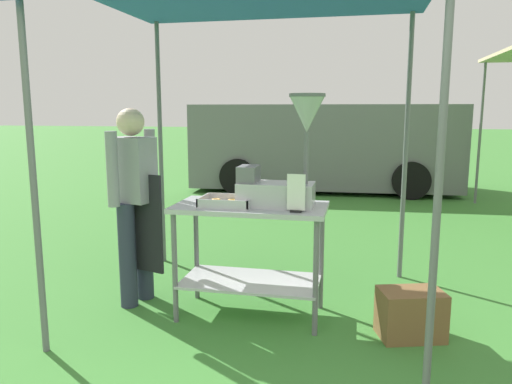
# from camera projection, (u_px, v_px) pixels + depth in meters

# --- Properties ---
(ground_plane) EXTENTS (70.00, 70.00, 0.00)m
(ground_plane) POSITION_uv_depth(u_px,v_px,m) (329.00, 202.00, 8.52)
(ground_plane) COLOR #3D7F33
(donut_cart) EXTENTS (1.15, 0.59, 0.88)m
(donut_cart) POSITION_uv_depth(u_px,v_px,m) (251.00, 235.00, 3.73)
(donut_cart) COLOR #B7B7BC
(donut_cart) RESTS_ON ground
(donut_tray) EXTENTS (0.39, 0.30, 0.07)m
(donut_tray) POSITION_uv_depth(u_px,v_px,m) (227.00, 203.00, 3.64)
(donut_tray) COLOR #B7B7BC
(donut_tray) RESTS_ON donut_cart
(donut_fryer) EXTENTS (0.63, 0.28, 0.83)m
(donut_fryer) POSITION_uv_depth(u_px,v_px,m) (285.00, 165.00, 3.57)
(donut_fryer) COLOR #B7B7BC
(donut_fryer) RESTS_ON donut_cart
(menu_sign) EXTENTS (0.13, 0.05, 0.27)m
(menu_sign) POSITION_uv_depth(u_px,v_px,m) (296.00, 196.00, 3.41)
(menu_sign) COLOR black
(menu_sign) RESTS_ON donut_cart
(vendor) EXTENTS (0.47, 0.53, 1.61)m
(vendor) POSITION_uv_depth(u_px,v_px,m) (134.00, 196.00, 3.95)
(vendor) COLOR #2D3347
(vendor) RESTS_ON ground
(supply_crate) EXTENTS (0.50, 0.40, 0.34)m
(supply_crate) POSITION_uv_depth(u_px,v_px,m) (411.00, 314.00, 3.43)
(supply_crate) COLOR brown
(supply_crate) RESTS_ON ground
(van_grey) EXTENTS (5.21, 2.29, 1.69)m
(van_grey) POSITION_uv_depth(u_px,v_px,m) (323.00, 146.00, 9.82)
(van_grey) COLOR slate
(van_grey) RESTS_ON ground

